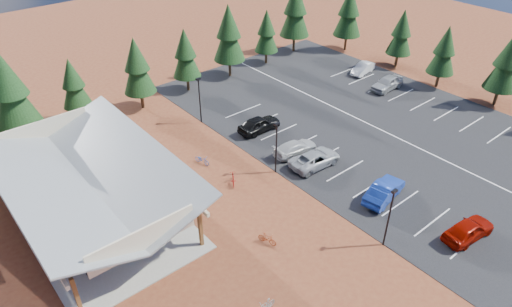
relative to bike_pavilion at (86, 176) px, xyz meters
name	(u,v)px	position (x,y,z in m)	size (l,w,h in m)	color
ground	(247,206)	(10.00, -7.00, -3.82)	(140.00, 140.00, 0.00)	maroon
asphalt_lot	(362,121)	(28.50, -4.00, -3.80)	(27.00, 44.00, 0.04)	black
concrete_pad	(96,213)	(0.00, 0.00, -3.77)	(10.60, 18.60, 0.10)	gray
bike_pavilion	(86,176)	(0.00, 0.00, 0.00)	(11.65, 19.40, 4.97)	brown
lamp_post_0	(390,214)	(15.00, -17.00, -0.85)	(0.50, 0.25, 5.14)	black
lamp_post_1	(276,144)	(15.00, -5.00, -0.85)	(0.50, 0.25, 5.14)	black
lamp_post_2	(200,97)	(15.00, 7.00, -0.85)	(0.50, 0.25, 5.14)	black
trash_bin_0	(163,199)	(4.92, -2.29, -3.37)	(0.60, 0.60, 0.90)	#4A331A
trash_bin_1	(172,189)	(6.11, -1.64, -3.37)	(0.60, 0.60, 0.90)	#4A331A
pine_2	(10,90)	(-0.87, 14.40, 2.11)	(4.17, 4.17, 9.70)	#382314
pine_3	(73,83)	(5.29, 15.86, 0.46)	(3.02, 3.02, 7.03)	#382314
pine_4	(137,66)	(11.78, 14.05, 1.21)	(3.54, 3.54, 8.25)	#382314
pine_5	(185,53)	(18.23, 14.54, 0.89)	(3.31, 3.31, 7.72)	#382314
pine_6	(229,33)	(24.75, 14.72, 1.84)	(3.98, 3.98, 9.26)	#382314
pine_7	(266,31)	(31.14, 14.94, 0.66)	(3.15, 3.15, 7.34)	#382314
pine_8	(295,10)	(37.19, 15.80, 2.18)	(4.22, 4.22, 9.83)	#382314
pine_10	(507,62)	(43.22, -11.29, 1.39)	(3.66, 3.66, 8.53)	#382314
pine_11	(444,50)	(42.50, -4.28, 0.85)	(3.29, 3.29, 7.66)	#382314
pine_12	(401,32)	(43.89, 2.77, 0.88)	(3.31, 3.31, 7.71)	#382314
pine_13	(349,12)	(43.39, 11.35, 1.76)	(3.93, 3.93, 9.15)	#382314
bike_0	(96,265)	(-2.40, -5.76, -3.28)	(0.59, 1.70, 0.89)	black
bike_1	(85,238)	(-1.96, -2.78, -3.22)	(0.47, 1.67, 1.00)	gray
bike_2	(66,197)	(-1.20, 3.03, -3.31)	(0.55, 1.59, 0.83)	#21539C
bike_3	(39,197)	(-2.98, 4.28, -3.20)	(0.49, 1.73, 1.04)	#9A1E0D
bike_4	(148,228)	(2.20, -4.80, -3.22)	(0.67, 1.92, 1.01)	black
bike_5	(138,203)	(2.94, -1.65, -3.25)	(0.44, 1.57, 0.94)	#999CA2
bike_6	(103,193)	(1.39, 1.45, -3.29)	(0.58, 1.67, 0.88)	navy
bike_7	(83,161)	(1.95, 7.05, -3.24)	(0.45, 1.61, 0.97)	maroon
bike_11	(267,239)	(8.44, -11.36, -3.36)	(0.44, 1.56, 0.94)	maroon
bike_13	(266,306)	(4.43, -15.82, -3.36)	(0.44, 1.56, 0.94)	gray
bike_14	(202,160)	(10.63, 0.41, -3.39)	(0.57, 1.65, 0.87)	#20469D
bike_15	(233,179)	(10.97, -3.92, -3.30)	(0.49, 1.75, 1.05)	maroon
car_0	(469,229)	(20.44, -20.56, -3.01)	(1.83, 4.55, 1.55)	#800A00
car_1	(384,191)	(19.39, -13.65, -2.99)	(1.68, 4.82, 1.59)	#193699
car_2	(315,159)	(18.47, -6.57, -3.07)	(2.36, 5.12, 1.42)	#9EA1A5
car_3	(295,148)	(18.43, -4.02, -3.12)	(1.86, 4.57, 1.32)	#B2B2B2
car_4	(259,124)	(18.56, 1.53, -2.98)	(1.90, 4.73, 1.61)	black
car_8	(387,83)	(36.97, -0.85, -2.97)	(1.93, 4.79, 1.63)	#979A9E
car_9	(363,68)	(38.54, 4.13, -3.11)	(1.44, 4.12, 1.36)	white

